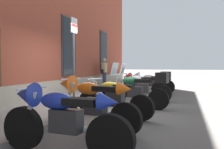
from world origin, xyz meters
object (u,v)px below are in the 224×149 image
(motorcycle_orange_sport, at_px, (89,101))
(motorcycle_yellow_naked, at_px, (113,98))
(motorcycle_green_touring, at_px, (138,89))
(motorcycle_blue_sport, at_px, (59,116))
(motorcycle_white_sport, at_px, (149,82))
(motorcycle_red_sport, at_px, (140,83))
(parking_sign, at_px, (74,48))
(pedestrian_tan_coat, at_px, (104,71))
(motorcycle_silver_touring, at_px, (144,86))

(motorcycle_orange_sport, bearing_deg, motorcycle_yellow_naked, -4.37)
(motorcycle_yellow_naked, bearing_deg, motorcycle_green_touring, -14.09)
(motorcycle_blue_sport, relative_size, motorcycle_yellow_naked, 1.00)
(motorcycle_green_touring, distance_m, motorcycle_white_sport, 3.96)
(motorcycle_red_sport, xyz_separation_m, motorcycle_white_sport, (1.20, -0.20, -0.00))
(motorcycle_yellow_naked, xyz_separation_m, parking_sign, (0.80, 1.44, 1.31))
(pedestrian_tan_coat, height_order, parking_sign, parking_sign)
(motorcycle_blue_sport, distance_m, motorcycle_silver_touring, 5.27)
(motorcycle_yellow_naked, height_order, motorcycle_green_touring, motorcycle_green_touring)
(motorcycle_red_sport, distance_m, pedestrian_tan_coat, 3.91)
(motorcycle_yellow_naked, height_order, parking_sign, parking_sign)
(motorcycle_orange_sport, relative_size, motorcycle_red_sport, 0.97)
(motorcycle_red_sport, bearing_deg, motorcycle_yellow_naked, -178.74)
(motorcycle_yellow_naked, bearing_deg, motorcycle_white_sport, -1.17)
(motorcycle_red_sport, height_order, motorcycle_white_sport, motorcycle_red_sport)
(motorcycle_green_touring, relative_size, parking_sign, 0.82)
(motorcycle_red_sport, relative_size, pedestrian_tan_coat, 1.34)
(motorcycle_yellow_naked, bearing_deg, motorcycle_silver_touring, -7.10)
(motorcycle_orange_sport, relative_size, motorcycle_silver_touring, 0.94)
(motorcycle_red_sport, relative_size, parking_sign, 0.81)
(motorcycle_blue_sport, xyz_separation_m, pedestrian_tan_coat, (9.67, 2.66, 0.43))
(motorcycle_blue_sport, height_order, motorcycle_orange_sport, motorcycle_orange_sport)
(motorcycle_silver_touring, distance_m, motorcycle_red_sport, 1.55)
(parking_sign, bearing_deg, pedestrian_tan_coat, 10.96)
(motorcycle_yellow_naked, relative_size, motorcycle_green_touring, 0.99)
(motorcycle_yellow_naked, distance_m, motorcycle_green_touring, 1.43)
(motorcycle_blue_sport, height_order, motorcycle_red_sport, motorcycle_blue_sport)
(motorcycle_yellow_naked, distance_m, motorcycle_red_sport, 4.14)
(motorcycle_green_touring, distance_m, pedestrian_tan_coat, 6.43)
(motorcycle_blue_sport, distance_m, motorcycle_red_sport, 6.75)
(motorcycle_green_touring, distance_m, parking_sign, 2.24)
(motorcycle_orange_sport, height_order, motorcycle_yellow_naked, motorcycle_orange_sport)
(motorcycle_blue_sport, xyz_separation_m, motorcycle_white_sport, (7.95, -0.10, -0.02))
(motorcycle_orange_sport, xyz_separation_m, motorcycle_red_sport, (5.40, -0.01, -0.04))
(motorcycle_green_touring, xyz_separation_m, motorcycle_red_sport, (2.75, 0.44, -0.03))
(motorcycle_orange_sport, distance_m, motorcycle_green_touring, 2.68)
(motorcycle_yellow_naked, relative_size, pedestrian_tan_coat, 1.34)
(motorcycle_orange_sport, height_order, pedestrian_tan_coat, pedestrian_tan_coat)
(motorcycle_orange_sport, bearing_deg, motorcycle_green_touring, -9.53)
(motorcycle_silver_touring, xyz_separation_m, motorcycle_white_sport, (2.69, 0.22, -0.03))
(motorcycle_white_sport, distance_m, parking_sign, 4.95)
(motorcycle_orange_sport, relative_size, motorcycle_green_touring, 0.96)
(motorcycle_white_sport, bearing_deg, parking_sign, 161.11)
(motorcycle_orange_sport, height_order, motorcycle_green_touring, motorcycle_green_touring)
(pedestrian_tan_coat, bearing_deg, parking_sign, -169.04)
(motorcycle_silver_touring, bearing_deg, motorcycle_green_touring, -179.15)
(motorcycle_red_sport, bearing_deg, pedestrian_tan_coat, 41.31)
(motorcycle_blue_sport, xyz_separation_m, motorcycle_orange_sport, (1.36, 0.10, 0.02))
(motorcycle_orange_sport, height_order, motorcycle_red_sport, motorcycle_orange_sport)
(motorcycle_blue_sport, distance_m, parking_sign, 3.90)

